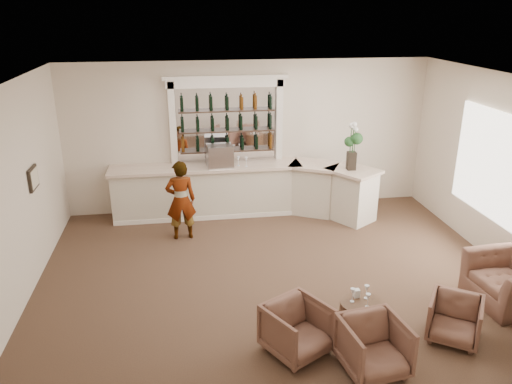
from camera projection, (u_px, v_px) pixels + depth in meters
ground at (279, 283)px, 8.35m from camera, size 8.00×8.00×0.00m
room_shell at (282, 136)px, 8.22m from camera, size 8.04×7.02×3.32m
bar_counter at (245, 190)px, 10.90m from camera, size 5.72×1.80×1.14m
back_bar_alcove at (227, 121)px, 10.73m from camera, size 2.64×0.25×3.00m
cocktail_table at (360, 318)px, 6.98m from camera, size 0.58×0.58×0.50m
sommelier at (181, 200)px, 9.72m from camera, size 0.61×0.43×1.60m
armchair_left at (297, 329)px, 6.56m from camera, size 1.04×1.05×0.71m
armchair_center at (374, 347)px, 6.22m from camera, size 0.86×0.88×0.71m
armchair_right at (455, 319)px, 6.84m from camera, size 0.94×0.95×0.63m
armchair_far at (510, 282)px, 7.66m from camera, size 1.09×1.23×0.74m
espresso_machine at (220, 156)px, 10.57m from camera, size 0.56×0.48×0.47m
flower_vase at (352, 143)px, 10.25m from camera, size 0.27×0.27×1.01m
wine_glass_bar_left at (246, 162)px, 10.61m from camera, size 0.07×0.07×0.21m
wine_glass_bar_right at (238, 161)px, 10.65m from camera, size 0.07×0.07×0.21m
wine_glass_tbl_a at (353, 295)px, 6.87m from camera, size 0.07×0.07×0.21m
wine_glass_tbl_b at (366, 292)px, 6.95m from camera, size 0.07×0.07×0.21m
wine_glass_tbl_c at (368, 301)px, 6.75m from camera, size 0.07×0.07×0.21m
napkin_holder at (357, 293)px, 7.00m from camera, size 0.08×0.08×0.12m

